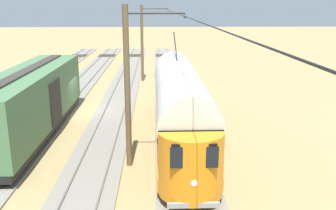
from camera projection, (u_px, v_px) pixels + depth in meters
name	position (u px, v px, depth m)	size (l,w,h in m)	color
ground_plane	(85.00, 112.00, 27.26)	(220.00, 220.00, 0.00)	#937F51
track_streetcar_siding	(174.00, 109.00, 27.77)	(2.80, 80.00, 0.18)	slate
track_adjacent_siding	(115.00, 110.00, 27.62)	(2.80, 80.00, 0.18)	slate
track_third_siding	(56.00, 110.00, 27.47)	(2.80, 80.00, 0.18)	slate
vintage_streetcar	(179.00, 102.00, 21.13)	(2.65, 16.86, 5.61)	orange
coach_adjacent	(31.00, 100.00, 21.85)	(2.96, 14.35, 3.85)	#477047
catenary_pole_foreground	(143.00, 42.00, 37.48)	(2.88, 0.28, 7.68)	brown
catenary_pole_mid_near	(129.00, 86.00, 17.16)	(2.88, 0.28, 7.68)	brown
overhead_wire_run	(183.00, 16.00, 17.15)	(2.68, 46.12, 0.18)	black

